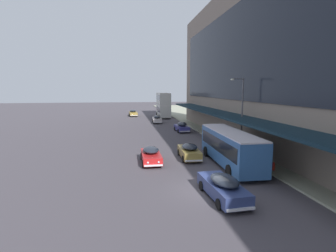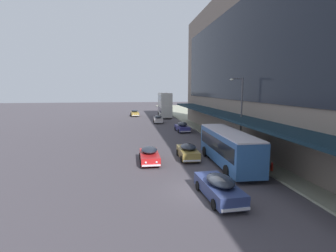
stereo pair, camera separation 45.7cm
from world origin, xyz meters
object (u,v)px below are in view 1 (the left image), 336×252
(sedan_far_back, at_px, (133,113))
(pedestrian_at_kerb, at_px, (254,148))
(sedan_trailing_mid, at_px, (223,187))
(fire_hydrant, at_px, (274,166))
(sedan_second_mid, at_px, (151,155))
(street_lamp, at_px, (241,110))
(transit_bus_kerbside_rear, at_px, (230,146))
(sedan_lead_near, at_px, (189,151))
(sedan_trailing_near, at_px, (157,119))
(transit_bus_kerbside_front, at_px, (163,104))
(sedan_lead_mid, at_px, (182,127))

(sedan_far_back, bearing_deg, pedestrian_at_kerb, -76.66)
(sedan_trailing_mid, height_order, fire_hydrant, sedan_trailing_mid)
(sedan_second_mid, xyz_separation_m, street_lamp, (9.82, 2.50, 3.90))
(transit_bus_kerbside_rear, relative_size, fire_hydrant, 14.54)
(sedan_lead_near, relative_size, fire_hydrant, 6.43)
(sedan_trailing_near, distance_m, pedestrian_at_kerb, 29.72)
(sedan_second_mid, distance_m, sedan_trailing_near, 28.82)
(sedan_far_back, bearing_deg, transit_bus_kerbside_front, -28.16)
(transit_bus_kerbside_rear, bearing_deg, sedan_far_back, 99.20)
(sedan_lead_near, relative_size, sedan_trailing_near, 0.94)
(sedan_lead_near, xyz_separation_m, fire_hydrant, (5.85, -5.21, -0.26))
(pedestrian_at_kerb, bearing_deg, street_lamp, 91.05)
(sedan_trailing_near, xyz_separation_m, fire_hydrant, (5.68, -32.92, -0.26))
(sedan_trailing_near, bearing_deg, sedan_trailing_mid, -90.56)
(sedan_far_back, height_order, fire_hydrant, sedan_far_back)
(street_lamp, distance_m, fire_hydrant, 8.03)
(sedan_lead_mid, distance_m, pedestrian_at_kerb, 17.96)
(transit_bus_kerbside_front, distance_m, sedan_trailing_mid, 47.64)
(transit_bus_kerbside_front, bearing_deg, sedan_lead_mid, -90.39)
(transit_bus_kerbside_front, xyz_separation_m, sedan_lead_mid, (-0.15, -21.71, -2.41))
(sedan_lead_near, bearing_deg, fire_hydrant, -41.69)
(street_lamp, bearing_deg, sedan_far_back, 104.25)
(sedan_trailing_near, xyz_separation_m, street_lamp, (5.81, -26.03, 3.87))
(sedan_lead_mid, xyz_separation_m, fire_hydrant, (3.08, -21.45, -0.27))
(sedan_second_mid, relative_size, sedan_lead_near, 0.98)
(sedan_lead_near, bearing_deg, transit_bus_kerbside_rear, -42.84)
(transit_bus_kerbside_rear, distance_m, sedan_trailing_near, 30.66)
(sedan_far_back, height_order, sedan_lead_near, sedan_far_back)
(street_lamp, bearing_deg, sedan_second_mid, -165.71)
(sedan_second_mid, distance_m, street_lamp, 10.86)
(transit_bus_kerbside_rear, height_order, pedestrian_at_kerb, transit_bus_kerbside_rear)
(transit_bus_kerbside_rear, height_order, sedan_lead_mid, transit_bus_kerbside_rear)
(sedan_lead_near, height_order, sedan_trailing_mid, sedan_trailing_mid)
(street_lamp, bearing_deg, sedan_lead_mid, 102.44)
(transit_bus_kerbside_front, distance_m, sedan_second_mid, 39.44)
(transit_bus_kerbside_front, distance_m, street_lamp, 36.44)
(sedan_trailing_near, bearing_deg, sedan_lead_mid, -77.22)
(sedan_second_mid, height_order, pedestrian_at_kerb, pedestrian_at_kerb)
(transit_bus_kerbside_rear, bearing_deg, sedan_second_mid, 163.94)
(transit_bus_kerbside_front, xyz_separation_m, transit_bus_kerbside_rear, (0.10, -40.75, -1.39))
(sedan_trailing_near, distance_m, sedan_lead_mid, 11.76)
(sedan_lead_mid, bearing_deg, street_lamp, -77.56)
(street_lamp, bearing_deg, fire_hydrant, -91.13)
(street_lamp, bearing_deg, sedan_trailing_mid, -118.88)
(sedan_second_mid, relative_size, sedan_trailing_mid, 0.88)
(sedan_trailing_mid, xyz_separation_m, pedestrian_at_kerb, (6.23, 8.10, 0.42))
(sedan_lead_near, bearing_deg, transit_bus_kerbside_front, 85.60)
(sedan_trailing_near, xyz_separation_m, sedan_trailing_mid, (-0.36, -37.23, -0.00))
(pedestrian_at_kerb, relative_size, street_lamp, 0.24)
(pedestrian_at_kerb, bearing_deg, sedan_far_back, 103.34)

